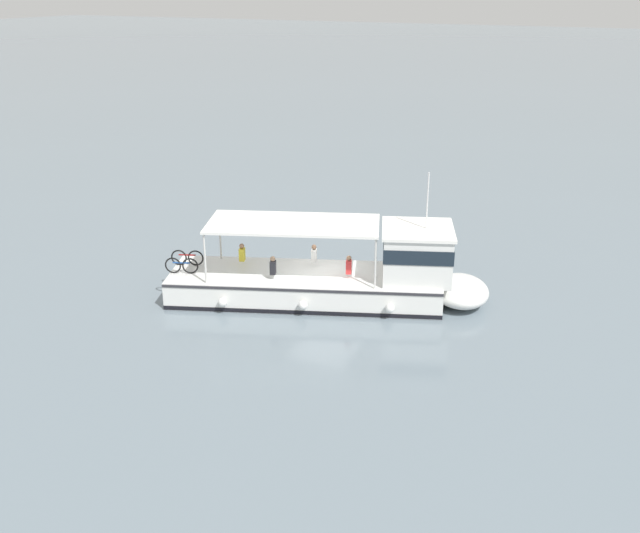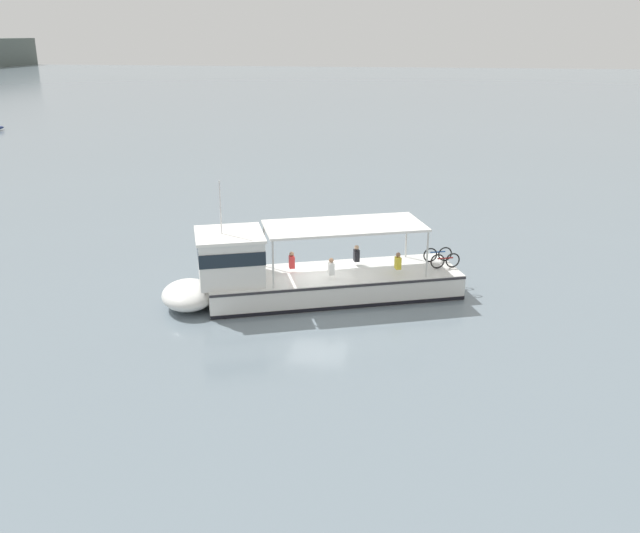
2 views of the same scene
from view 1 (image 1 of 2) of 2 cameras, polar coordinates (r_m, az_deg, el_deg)
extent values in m
plane|color=slate|center=(30.09, 0.36, -2.25)|extent=(400.00, 400.00, 0.00)
cube|color=white|center=(29.61, -1.16, -1.50)|extent=(6.83, 11.23, 1.10)
ellipsoid|color=white|center=(29.65, 10.85, -1.87)|extent=(3.53, 3.10, 1.01)
cube|color=black|center=(29.79, -1.15, -2.29)|extent=(6.87, 11.25, 0.16)
cube|color=#2D2D33|center=(29.44, -1.16, -0.65)|extent=(6.89, 11.25, 0.10)
cube|color=white|center=(28.96, 7.51, 0.97)|extent=(3.47, 3.40, 1.90)
cube|color=#19232D|center=(28.84, 7.55, 1.58)|extent=(3.54, 3.46, 0.56)
cube|color=white|center=(28.62, 7.61, 2.86)|extent=(3.67, 3.60, 0.12)
cube|color=white|center=(28.76, -2.09, 3.32)|extent=(5.14, 7.31, 0.10)
cylinder|color=silver|center=(30.18, 4.39, 2.04)|extent=(0.08, 0.08, 2.00)
cylinder|color=silver|center=(27.63, 4.31, 0.19)|extent=(0.08, 0.08, 2.00)
cylinder|color=silver|center=(30.90, -7.76, 2.37)|extent=(0.08, 0.08, 2.00)
cylinder|color=silver|center=(28.41, -8.91, 0.59)|extent=(0.08, 0.08, 2.00)
cylinder|color=silver|center=(28.30, 8.33, 5.07)|extent=(0.06, 0.06, 2.20)
sphere|color=white|center=(27.86, 5.44, -3.24)|extent=(0.36, 0.36, 0.36)
sphere|color=white|center=(28.00, -1.33, -3.01)|extent=(0.36, 0.36, 0.36)
sphere|color=white|center=(28.49, -7.55, -2.77)|extent=(0.36, 0.36, 0.36)
torus|color=black|center=(30.49, -9.62, 0.66)|extent=(0.29, 0.64, 0.66)
torus|color=black|center=(30.67, -10.88, 0.70)|extent=(0.29, 0.64, 0.66)
cylinder|color=maroon|center=(30.54, -10.27, 0.89)|extent=(0.31, 0.68, 0.06)
torus|color=black|center=(29.68, -10.03, 0.05)|extent=(0.29, 0.64, 0.66)
torus|color=black|center=(29.86, -11.33, 0.09)|extent=(0.29, 0.64, 0.66)
cylinder|color=#1E478C|center=(29.73, -10.70, 0.29)|extent=(0.31, 0.68, 0.06)
cube|color=yellow|center=(30.24, -6.06, 0.94)|extent=(0.38, 0.32, 0.52)
sphere|color=#9E7051|center=(30.12, -6.09, 1.60)|extent=(0.20, 0.20, 0.20)
cube|color=black|center=(28.75, -3.67, -0.09)|extent=(0.38, 0.32, 0.52)
sphere|color=tan|center=(28.62, -3.69, 0.60)|extent=(0.20, 0.20, 0.20)
cube|color=white|center=(29.96, -0.46, 0.86)|extent=(0.38, 0.32, 0.52)
sphere|color=#9E7051|center=(29.83, -0.47, 1.53)|extent=(0.20, 0.20, 0.20)
cube|color=red|center=(28.78, 2.24, -0.04)|extent=(0.38, 0.32, 0.52)
sphere|color=#9E7051|center=(28.64, 2.26, 0.65)|extent=(0.20, 0.20, 0.20)
camera|label=2|loc=(53.92, 8.82, 19.87)|focal=37.87mm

